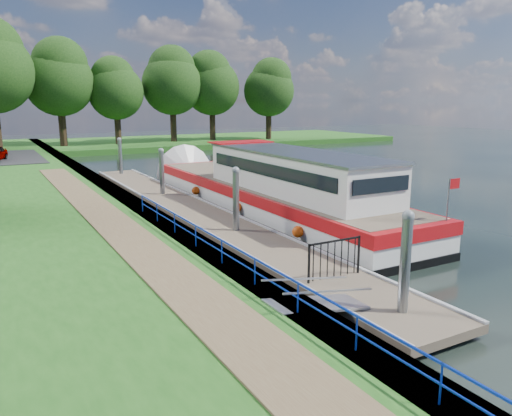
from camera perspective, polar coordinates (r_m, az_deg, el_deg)
ground at (r=13.48m, az=14.70°, el=-12.16°), size 160.00×160.00×0.00m
bank_edge at (r=25.03m, az=-14.30°, el=0.10°), size 1.10×90.00×0.78m
far_bank at (r=64.37m, az=-10.36°, el=7.38°), size 60.00×18.00×0.60m
footpath at (r=17.89m, az=-14.24°, el=-3.31°), size 1.60×40.00×0.05m
blue_fence at (r=13.79m, az=-2.16°, el=-5.35°), size 0.04×18.04×0.72m
pontoon at (r=23.99m, az=-7.14°, el=-0.63°), size 2.50×30.00×0.56m
mooring_piles at (r=23.78m, az=-7.21°, el=1.95°), size 0.30×27.30×3.55m
gangway at (r=12.47m, az=6.96°, el=-10.75°), size 2.58×1.00×0.92m
gate_panel at (r=14.62m, az=8.98°, el=-5.14°), size 1.85×0.05×1.15m
barge at (r=25.10m, az=0.68°, el=2.14°), size 4.36×21.15×4.78m
horizon_trees at (r=57.90m, az=-22.75°, el=13.73°), size 54.38×10.03×12.87m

